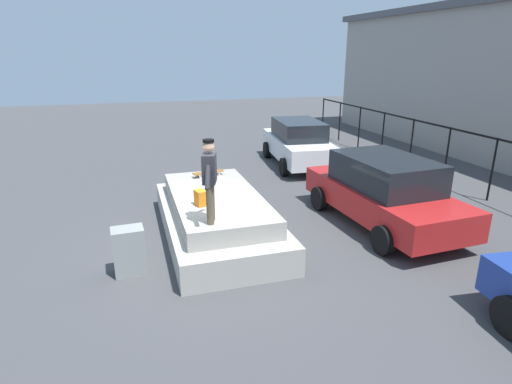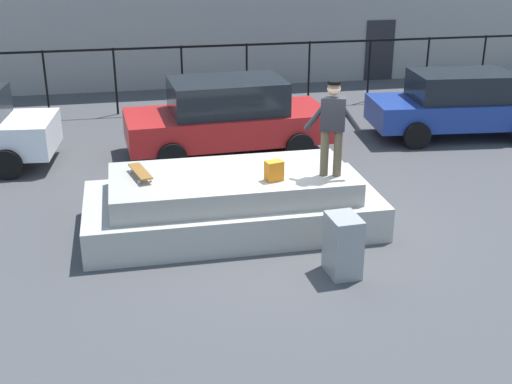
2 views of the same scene
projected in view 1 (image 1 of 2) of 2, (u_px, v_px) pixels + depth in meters
ground_plane at (213, 251)px, 9.20m from camera, size 60.00×60.00×0.00m
concrete_ledge at (217, 216)px, 9.93m from camera, size 5.03×2.36×0.99m
skateboarder at (210, 176)px, 7.88m from camera, size 0.93×0.36×1.61m
skateboard at (208, 172)px, 11.15m from camera, size 0.39×0.86×0.12m
backpack at (201, 198)px, 9.01m from camera, size 0.32×0.26×0.33m
car_white_sedan_near at (298, 143)px, 15.97m from camera, size 4.63×2.35×1.69m
car_red_sedan_mid at (384, 191)px, 10.40m from camera, size 4.70×2.36×1.72m
utility_box at (129, 251)px, 8.15m from camera, size 0.47×0.62×0.94m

